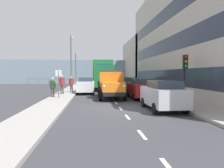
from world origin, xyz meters
TOP-DOWN VIEW (x-y plane):
  - ground_plane at (0.00, -9.27)m, footprint 80.00×80.00m
  - sidewalk_left at (-4.34, -9.27)m, footprint 2.05×38.76m
  - sidewalk_right at (4.34, -9.27)m, footprint 2.05×38.76m
  - road_centreline_markings at (0.00, -8.69)m, footprint 0.12×34.93m
  - building_terrace at (-9.83, -7.17)m, footprint 8.96×27.16m
  - building_far_block at (-9.84, -26.84)m, footprint 8.95×15.17m
  - sea_horizon at (0.00, -31.65)m, footprint 80.00×0.80m
  - seawall_railing at (-0.00, -28.05)m, footprint 28.08×0.08m
  - truck_vintage_orange at (0.10, -4.74)m, footprint 2.17×5.64m
  - lorry_cargo_green at (0.33, -15.04)m, footprint 2.58×8.20m
  - car_silver_kerbside_near at (-2.37, 0.97)m, footprint 1.85×3.83m
  - car_red_kerbside_1 at (-2.37, -4.53)m, footprint 1.82×4.20m
  - car_teal_kerbside_2 at (-2.37, -9.83)m, footprint 1.89×4.48m
  - car_grey_kerbside_3 at (-2.37, -16.22)m, footprint 1.79×4.29m
  - car_white_oppositeside_0 at (2.37, -9.63)m, footprint 1.82×4.45m
  - pedestrian_near_railing at (5.01, -5.16)m, footprint 0.53×0.34m
  - pedestrian_couple_b at (4.60, -7.78)m, footprint 0.53×0.34m
  - pedestrian_by_lamp at (3.88, -9.50)m, footprint 0.53×0.34m
  - traffic_light_near at (-4.42, -0.66)m, footprint 0.28×0.41m
  - lamp_post_promenade at (4.37, -14.40)m, footprint 0.32×1.14m
  - lamp_post_far at (4.49, -23.65)m, footprint 0.32×1.14m
  - street_sign at (4.41, -4.54)m, footprint 0.50×0.07m

SIDE VIEW (x-z plane):
  - ground_plane at x=0.00m, z-range 0.00..0.00m
  - road_centreline_markings at x=0.00m, z-range 0.00..0.01m
  - sidewalk_left at x=-4.34m, z-range 0.00..0.15m
  - sidewalk_right at x=4.34m, z-range 0.00..0.15m
  - car_silver_kerbside_near at x=-2.37m, z-range 0.03..1.75m
  - car_red_kerbside_1 at x=-2.37m, z-range 0.04..1.76m
  - car_grey_kerbside_3 at x=-2.37m, z-range 0.04..1.76m
  - car_white_oppositeside_0 at x=2.37m, z-range 0.04..1.76m
  - car_teal_kerbside_2 at x=-2.37m, z-range 0.04..1.76m
  - seawall_railing at x=0.00m, z-range 0.32..1.52m
  - pedestrian_near_railing at x=5.01m, z-range 0.29..1.94m
  - pedestrian_by_lamp at x=3.88m, z-range 0.30..1.98m
  - truck_vintage_orange at x=0.10m, z-range -0.04..2.39m
  - pedestrian_couple_b at x=4.60m, z-range 0.32..2.13m
  - street_sign at x=4.41m, z-range 0.56..2.81m
  - lorry_cargo_green at x=0.33m, z-range 0.14..4.01m
  - traffic_light_near at x=-4.42m, z-range 0.87..4.07m
  - sea_horizon at x=0.00m, z-range 0.00..5.00m
  - lamp_post_far at x=4.49m, z-range 0.75..6.37m
  - lamp_post_promenade at x=4.37m, z-range 0.78..7.61m
  - building_far_block at x=-9.84m, z-range 0.00..8.53m
  - building_terrace at x=-9.83m, z-range 0.00..11.83m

